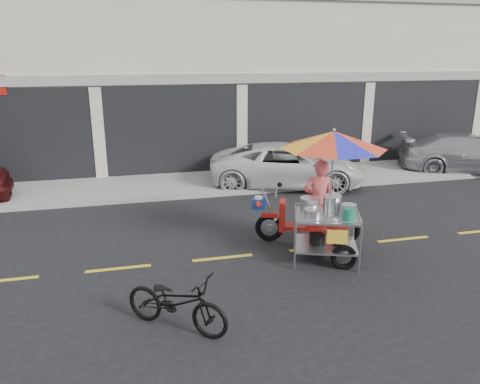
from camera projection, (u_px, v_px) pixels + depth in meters
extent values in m
plane|color=black|center=(317.00, 248.00, 9.69)|extent=(90.00, 90.00, 0.00)
cube|color=gray|center=(249.00, 178.00, 14.78)|extent=(45.00, 3.00, 0.15)
cube|color=beige|center=(217.00, 49.00, 18.30)|extent=(36.00, 8.00, 8.00)
cube|color=black|center=(242.00, 130.00, 15.29)|extent=(35.28, 0.06, 2.90)
cube|color=gray|center=(242.00, 78.00, 14.79)|extent=(36.00, 0.12, 0.30)
cube|color=gold|center=(317.00, 248.00, 9.68)|extent=(42.00, 0.10, 0.01)
imported|color=silver|center=(287.00, 165.00, 14.04)|extent=(5.01, 3.29, 1.28)
imported|color=#9A9DA2|center=(469.00, 154.00, 15.55)|extent=(4.79, 3.36, 1.29)
imported|color=black|center=(176.00, 302.00, 6.75)|extent=(1.67, 1.49, 0.88)
torus|color=black|center=(269.00, 228.00, 9.99)|extent=(0.61, 0.32, 0.61)
torus|color=black|center=(346.00, 231.00, 9.83)|extent=(0.61, 0.32, 0.61)
cylinder|color=#9EA0A5|center=(269.00, 228.00, 9.99)|extent=(0.16, 0.11, 0.15)
cylinder|color=#9EA0A5|center=(346.00, 231.00, 9.83)|extent=(0.16, 0.11, 0.15)
cube|color=#AC1C16|center=(270.00, 215.00, 9.91)|extent=(0.37, 0.24, 0.09)
cylinder|color=#9EA0A5|center=(270.00, 208.00, 9.86)|extent=(0.39, 0.18, 0.86)
cube|color=#AC1C16|center=(282.00, 215.00, 9.88)|extent=(0.24, 0.39, 0.64)
cube|color=#AC1C16|center=(305.00, 227.00, 9.90)|extent=(0.91, 0.57, 0.09)
cube|color=#AC1C16|center=(328.00, 217.00, 9.78)|extent=(0.85, 0.53, 0.43)
cube|color=black|center=(324.00, 206.00, 9.72)|extent=(0.74, 0.48, 0.11)
cylinder|color=#9EA0A5|center=(276.00, 193.00, 9.75)|extent=(0.24, 0.57, 0.04)
sphere|color=black|center=(280.00, 185.00, 9.92)|extent=(0.11, 0.11, 0.11)
cylinder|color=white|center=(276.00, 218.00, 9.91)|extent=(0.16, 0.16, 0.05)
cube|color=navy|center=(259.00, 203.00, 9.86)|extent=(0.34, 0.32, 0.21)
cylinder|color=white|center=(259.00, 198.00, 9.82)|extent=(0.22, 0.22, 0.05)
cone|color=#AC1C16|center=(258.00, 205.00, 9.68)|extent=(0.26, 0.29, 0.19)
torus|color=black|center=(344.00, 258.00, 8.69)|extent=(0.50, 0.27, 0.49)
cylinder|color=#9EA0A5|center=(295.00, 247.00, 8.62)|extent=(0.05, 0.05, 0.91)
cylinder|color=#9EA0A5|center=(295.00, 228.00, 9.53)|extent=(0.05, 0.05, 0.91)
cylinder|color=#9EA0A5|center=(360.00, 250.00, 8.50)|extent=(0.05, 0.05, 0.91)
cylinder|color=#9EA0A5|center=(354.00, 230.00, 9.41)|extent=(0.05, 0.05, 0.91)
cube|color=#9EA0A5|center=(325.00, 245.00, 9.05)|extent=(1.44, 1.31, 0.03)
cube|color=#9EA0A5|center=(327.00, 216.00, 8.88)|extent=(1.44, 1.31, 0.04)
cylinder|color=#9EA0A5|center=(329.00, 222.00, 8.41)|extent=(1.12, 0.42, 0.03)
cylinder|color=#9EA0A5|center=(325.00, 205.00, 9.32)|extent=(1.12, 0.42, 0.03)
cylinder|color=#9EA0A5|center=(296.00, 212.00, 8.93)|extent=(0.35, 0.91, 0.03)
cylinder|color=#9EA0A5|center=(359.00, 214.00, 8.81)|extent=(0.35, 0.91, 0.03)
cylinder|color=#9EA0A5|center=(324.00, 235.00, 9.51)|extent=(0.31, 0.77, 0.04)
cylinder|color=#9EA0A5|center=(325.00, 210.00, 9.36)|extent=(0.31, 0.77, 0.04)
cube|color=gold|center=(337.00, 237.00, 8.44)|extent=(0.36, 0.15, 0.27)
cylinder|color=#B7B7BC|center=(310.00, 205.00, 9.08)|extent=(0.48, 0.48, 0.24)
cylinder|color=#B7B7BC|center=(332.00, 204.00, 9.05)|extent=(0.45, 0.45, 0.29)
cylinder|color=#B7B7BC|center=(349.00, 210.00, 8.86)|extent=(0.36, 0.36, 0.19)
cylinder|color=#B7B7BC|center=(313.00, 214.00, 8.70)|extent=(0.45, 0.45, 0.15)
cylinder|color=#1C7459|center=(349.00, 214.00, 8.55)|extent=(0.30, 0.30, 0.24)
cylinder|color=black|center=(317.00, 239.00, 9.04)|extent=(0.38, 0.38, 0.19)
cylinder|color=black|center=(340.00, 240.00, 9.00)|extent=(0.33, 0.33, 0.17)
cylinder|color=#9EA0A5|center=(332.00, 174.00, 8.75)|extent=(0.03, 0.03, 1.61)
sphere|color=#9EA0A5|center=(334.00, 130.00, 8.51)|extent=(0.06, 0.06, 0.06)
imported|color=#E85C5B|center=(319.00, 202.00, 9.71)|extent=(0.77, 0.63, 1.81)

